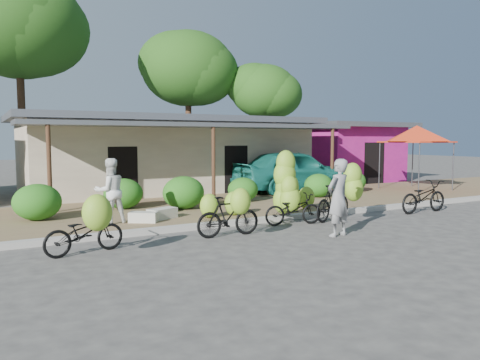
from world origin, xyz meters
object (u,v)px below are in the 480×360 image
object	(u,v)px
bike_far_right	(423,197)
bystander	(110,191)
red_canopy	(417,134)
sack_far	(143,217)
tree_far_center	(14,23)
bike_right	(339,197)
teal_van	(294,171)
bike_far_left	(87,229)
bike_center	(289,194)
tree_center_right	(184,67)
bike_left	(230,214)
vendor	(338,198)
sack_near	(162,214)
tree_near_right	(260,90)

from	to	relation	value
bike_far_right	bystander	world-z (taller)	bystander
bystander	red_canopy	bearing A→B (deg)	179.35
red_canopy	sack_far	distance (m)	13.61
tree_far_center	bike_right	size ratio (longest dim) A/B	5.58
teal_van	red_canopy	bearing A→B (deg)	-106.47
bike_far_left	bike_center	xyz separation A→B (m)	(5.76, 0.95, 0.29)
tree_center_right	sack_far	bearing A→B (deg)	-117.15
bike_right	teal_van	world-z (taller)	teal_van
bike_left	bike_far_right	size ratio (longest dim) A/B	0.84
bike_left	sack_far	distance (m)	2.79
bike_far_right	vendor	world-z (taller)	vendor
bike_far_right	teal_van	size ratio (longest dim) A/B	0.38
bike_far_left	sack_near	bearing A→B (deg)	-55.89
bike_left	bike_far_right	xyz separation A→B (m)	(7.24, 0.24, -0.04)
bike_center	vendor	xyz separation A→B (m)	(0.01, -2.06, 0.12)
sack_far	bike_far_right	bearing A→B (deg)	-13.98
bike_left	sack_near	world-z (taller)	bike_left
bike_center	sack_near	xyz separation A→B (m)	(-3.13, 1.78, -0.56)
bike_right	sack_near	distance (m)	5.10
bike_center	sack_far	world-z (taller)	bike_center
bike_far_right	tree_far_center	bearing A→B (deg)	34.67
bike_far_left	sack_near	xyz separation A→B (m)	(2.63, 2.73, -0.27)
tree_near_right	teal_van	distance (m)	9.24
sack_near	tree_far_center	bearing A→B (deg)	101.90
bike_far_left	tree_center_right	bearing A→B (deg)	-41.11
tree_near_right	sack_far	world-z (taller)	tree_near_right
bike_right	sack_near	size ratio (longest dim) A/B	2.18
bike_far_right	bystander	bearing A→B (deg)	75.32
sack_near	sack_far	size ratio (longest dim) A/B	1.13
bike_far_right	bike_center	bearing A→B (deg)	82.15
tree_center_right	tree_near_right	xyz separation A→B (m)	(4.00, -2.00, -1.29)
bike_left	teal_van	size ratio (longest dim) A/B	0.32
tree_center_right	bike_center	xyz separation A→B (m)	(-3.18, -15.05, -5.74)
bike_right	sack_far	bearing A→B (deg)	49.98
tree_near_right	vendor	bearing A→B (deg)	-115.39
tree_far_center	bike_left	distance (m)	17.43
bike_left	bike_center	world-z (taller)	bike_center
bike_far_left	bike_left	size ratio (longest dim) A/B	1.07
sack_near	bike_left	bearing A→B (deg)	-73.90
red_canopy	bike_far_right	distance (m)	6.57
tree_center_right	bike_far_right	size ratio (longest dim) A/B	4.35
vendor	sack_near	bearing A→B (deg)	-62.39
bystander	teal_van	world-z (taller)	teal_van
bike_left	bike_far_right	distance (m)	7.24
tree_center_right	teal_van	size ratio (longest dim) A/B	1.63
red_canopy	sack_far	size ratio (longest dim) A/B	4.67
red_canopy	bike_center	distance (m)	10.29
red_canopy	sack_near	world-z (taller)	red_canopy
red_canopy	bike_far_right	size ratio (longest dim) A/B	1.76
bike_center	tree_far_center	bearing A→B (deg)	33.69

